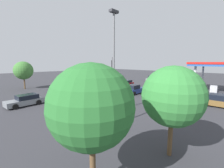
{
  "coord_description": "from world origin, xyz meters",
  "views": [
    {
      "loc": [
        19.13,
        18.88,
        5.46
      ],
      "look_at": [
        0.0,
        0.0,
        1.55
      ],
      "focal_mm": 24.0,
      "sensor_mm": 36.0,
      "label": 1
    }
  ],
  "objects_px": {
    "pedestrian": "(112,80)",
    "street_light_pole_a": "(114,61)",
    "car_0": "(25,100)",
    "fire_hydrant": "(58,90)",
    "car_2": "(221,101)",
    "car_6": "(67,83)",
    "car_4": "(153,79)",
    "car_3": "(126,83)",
    "traffic_signal_mast": "(112,70)",
    "tree_corner_c": "(23,71)",
    "tree_corner_b": "(92,106)",
    "car_5": "(92,81)",
    "car_1": "(134,90)",
    "tree_corner_a": "(173,96)"
  },
  "relations": [
    {
      "from": "pedestrian",
      "to": "street_light_pole_a",
      "type": "distance_m",
      "value": 26.31
    },
    {
      "from": "car_0",
      "to": "fire_hydrant",
      "type": "height_order",
      "value": "car_0"
    },
    {
      "from": "car_2",
      "to": "fire_hydrant",
      "type": "bearing_deg",
      "value": 20.26
    },
    {
      "from": "car_0",
      "to": "pedestrian",
      "type": "height_order",
      "value": "pedestrian"
    },
    {
      "from": "car_0",
      "to": "car_6",
      "type": "relative_size",
      "value": 0.93
    },
    {
      "from": "car_6",
      "to": "street_light_pole_a",
      "type": "xyz_separation_m",
      "value": [
        8.6,
        23.71,
        4.88
      ]
    },
    {
      "from": "car_4",
      "to": "car_3",
      "type": "bearing_deg",
      "value": 4.54
    },
    {
      "from": "car_6",
      "to": "traffic_signal_mast",
      "type": "bearing_deg",
      "value": -15.26
    },
    {
      "from": "traffic_signal_mast",
      "to": "car_2",
      "type": "relative_size",
      "value": 1.23
    },
    {
      "from": "car_3",
      "to": "tree_corner_c",
      "type": "distance_m",
      "value": 21.64
    },
    {
      "from": "car_6",
      "to": "tree_corner_b",
      "type": "bearing_deg",
      "value": -29.36
    },
    {
      "from": "car_3",
      "to": "fire_hydrant",
      "type": "bearing_deg",
      "value": -20.85
    },
    {
      "from": "fire_hydrant",
      "to": "tree_corner_c",
      "type": "bearing_deg",
      "value": -69.68
    },
    {
      "from": "traffic_signal_mast",
      "to": "car_5",
      "type": "distance_m",
      "value": 20.56
    },
    {
      "from": "car_2",
      "to": "car_5",
      "type": "height_order",
      "value": "car_2"
    },
    {
      "from": "pedestrian",
      "to": "tree_corner_c",
      "type": "xyz_separation_m",
      "value": [
        18.24,
        -7.39,
        2.79
      ]
    },
    {
      "from": "tree_corner_b",
      "to": "car_6",
      "type": "bearing_deg",
      "value": -116.79
    },
    {
      "from": "car_4",
      "to": "tree_corner_c",
      "type": "relative_size",
      "value": 0.75
    },
    {
      "from": "car_3",
      "to": "car_1",
      "type": "bearing_deg",
      "value": 46.23
    },
    {
      "from": "car_0",
      "to": "car_5",
      "type": "bearing_deg",
      "value": -156.14
    },
    {
      "from": "tree_corner_c",
      "to": "traffic_signal_mast",
      "type": "bearing_deg",
      "value": 100.93
    },
    {
      "from": "traffic_signal_mast",
      "to": "street_light_pole_a",
      "type": "xyz_separation_m",
      "value": [
        4.24,
        4.3,
        1.01
      ]
    },
    {
      "from": "car_1",
      "to": "car_5",
      "type": "bearing_deg",
      "value": 80.49
    },
    {
      "from": "car_5",
      "to": "car_6",
      "type": "distance_m",
      "value": 6.12
    },
    {
      "from": "car_0",
      "to": "car_5",
      "type": "relative_size",
      "value": 1.04
    },
    {
      "from": "tree_corner_a",
      "to": "tree_corner_c",
      "type": "distance_m",
      "value": 30.95
    },
    {
      "from": "car_5",
      "to": "pedestrian",
      "type": "xyz_separation_m",
      "value": [
        -3.94,
        3.46,
        0.3
      ]
    },
    {
      "from": "car_5",
      "to": "pedestrian",
      "type": "relative_size",
      "value": 2.38
    },
    {
      "from": "car_1",
      "to": "pedestrian",
      "type": "xyz_separation_m",
      "value": [
        -6.21,
        -11.53,
        0.28
      ]
    },
    {
      "from": "car_2",
      "to": "street_light_pole_a",
      "type": "relative_size",
      "value": 0.51
    },
    {
      "from": "car_0",
      "to": "pedestrian",
      "type": "distance_m",
      "value": 22.67
    },
    {
      "from": "traffic_signal_mast",
      "to": "car_1",
      "type": "xyz_separation_m",
      "value": [
        -7.9,
        -2.45,
        -3.84
      ]
    },
    {
      "from": "street_light_pole_a",
      "to": "car_0",
      "type": "bearing_deg",
      "value": -74.08
    },
    {
      "from": "car_1",
      "to": "tree_corner_b",
      "type": "distance_m",
      "value": 20.66
    },
    {
      "from": "car_4",
      "to": "tree_corner_b",
      "type": "distance_m",
      "value": 39.28
    },
    {
      "from": "pedestrian",
      "to": "fire_hydrant",
      "type": "distance_m",
      "value": 15.15
    },
    {
      "from": "car_2",
      "to": "fire_hydrant",
      "type": "distance_m",
      "value": 24.92
    },
    {
      "from": "car_4",
      "to": "pedestrian",
      "type": "height_order",
      "value": "pedestrian"
    },
    {
      "from": "traffic_signal_mast",
      "to": "car_2",
      "type": "distance_m",
      "value": 13.97
    },
    {
      "from": "tree_corner_c",
      "to": "tree_corner_a",
      "type": "bearing_deg",
      "value": 88.54
    },
    {
      "from": "car_3",
      "to": "car_5",
      "type": "distance_m",
      "value": 9.34
    },
    {
      "from": "tree_corner_b",
      "to": "car_0",
      "type": "bearing_deg",
      "value": -96.48
    },
    {
      "from": "car_2",
      "to": "car_6",
      "type": "bearing_deg",
      "value": 5.58
    },
    {
      "from": "traffic_signal_mast",
      "to": "tree_corner_c",
      "type": "xyz_separation_m",
      "value": [
        4.13,
        -21.37,
        -0.77
      ]
    },
    {
      "from": "tree_corner_b",
      "to": "tree_corner_a",
      "type": "bearing_deg",
      "value": 163.53
    },
    {
      "from": "car_6",
      "to": "tree_corner_a",
      "type": "distance_m",
      "value": 30.56
    },
    {
      "from": "car_4",
      "to": "tree_corner_c",
      "type": "height_order",
      "value": "tree_corner_c"
    },
    {
      "from": "car_1",
      "to": "car_2",
      "type": "xyz_separation_m",
      "value": [
        -1.16,
        12.36,
        -0.0
      ]
    },
    {
      "from": "car_1",
      "to": "tree_corner_a",
      "type": "relative_size",
      "value": 0.8
    },
    {
      "from": "car_3",
      "to": "pedestrian",
      "type": "relative_size",
      "value": 2.57
    }
  ]
}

